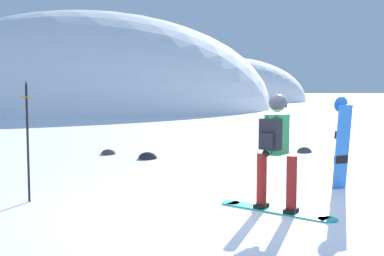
% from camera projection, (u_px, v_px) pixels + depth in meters
% --- Properties ---
extents(ground_plane, '(300.00, 300.00, 0.00)m').
position_uv_depth(ground_plane, '(251.00, 209.00, 7.05)').
color(ground_plane, white).
extents(ridge_peak_main, '(32.47, 29.23, 16.91)m').
position_uv_depth(ridge_peak_main, '(93.00, 109.00, 42.66)').
color(ridge_peak_main, white).
rests_on(ridge_peak_main, ground).
extents(ridge_peak_far, '(22.81, 20.53, 12.40)m').
position_uv_depth(ridge_peak_far, '(226.00, 102.00, 66.97)').
color(ridge_peak_far, white).
rests_on(ridge_peak_far, ground).
extents(snowboarder_main, '(1.11, 1.60, 1.71)m').
position_uv_depth(snowboarder_main, '(276.00, 149.00, 6.82)').
color(snowboarder_main, '#23B7A3').
rests_on(snowboarder_main, ground).
extents(spare_snowboard, '(0.28, 0.17, 1.66)m').
position_uv_depth(spare_snowboard, '(342.00, 142.00, 8.40)').
color(spare_snowboard, blue).
rests_on(spare_snowboard, ground).
extents(piste_marker_near, '(0.20, 0.20, 1.93)m').
position_uv_depth(piste_marker_near, '(27.00, 133.00, 7.44)').
color(piste_marker_near, black).
rests_on(piste_marker_near, ground).
extents(rock_dark, '(0.43, 0.37, 0.30)m').
position_uv_depth(rock_dark, '(304.00, 152.00, 13.39)').
color(rock_dark, '#4C4742').
rests_on(rock_dark, ground).
extents(rock_mid, '(0.50, 0.42, 0.35)m').
position_uv_depth(rock_mid, '(148.00, 159.00, 12.15)').
color(rock_mid, '#282628').
rests_on(rock_mid, ground).
extents(rock_small, '(0.41, 0.35, 0.29)m').
position_uv_depth(rock_small, '(108.00, 154.00, 12.96)').
color(rock_small, '#4C4742').
rests_on(rock_small, ground).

